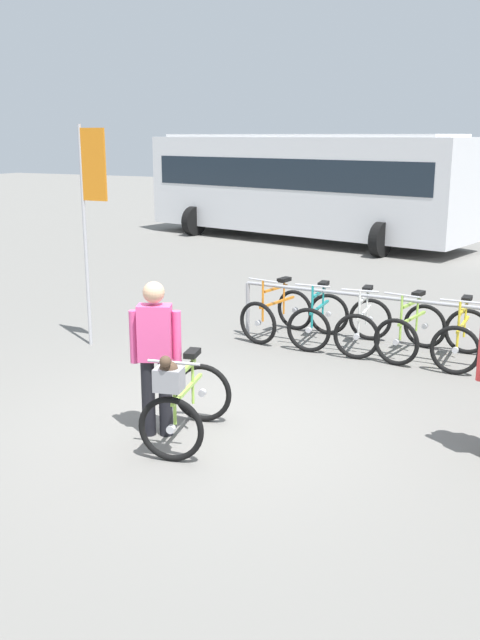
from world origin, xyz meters
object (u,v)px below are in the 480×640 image
object	(u,v)px
racked_bike_orange	(277,314)
racked_bike_teal	(319,319)
racked_bike_white	(364,325)
featured_bicycle	(183,400)
bus_distant	(304,181)
racked_bike_lime	(411,331)
banner_flag	(90,195)
racked_bike_yellow	(462,338)
person_with_featured_bike	(156,352)

from	to	relation	value
racked_bike_orange	racked_bike_teal	distance (m)	0.70
racked_bike_white	featured_bicycle	world-z (taller)	featured_bicycle
racked_bike_teal	racked_bike_white	distance (m)	0.70
racked_bike_orange	bus_distant	size ratio (longest dim) A/B	0.12
racked_bike_lime	banner_flag	distance (m)	4.94
racked_bike_orange	bus_distant	bearing A→B (deg)	109.07
racked_bike_orange	bus_distant	distance (m)	10.71
bus_distant	featured_bicycle	bearing A→B (deg)	-73.43
racked_bike_teal	racked_bike_white	bearing A→B (deg)	-2.45
racked_bike_lime	bus_distant	distance (m)	11.64
racked_bike_lime	bus_distant	size ratio (longest dim) A/B	0.11
racked_bike_yellow	bus_distant	distance (m)	12.02
racked_bike_orange	racked_bike_teal	bearing A→B (deg)	-2.45
racked_bike_orange	banner_flag	world-z (taller)	banner_flag
racked_bike_teal	banner_flag	world-z (taller)	banner_flag
racked_bike_lime	racked_bike_yellow	size ratio (longest dim) A/B	1.07
featured_bicycle	racked_bike_lime	bearing A→B (deg)	71.18
racked_bike_teal	racked_bike_lime	world-z (taller)	same
racked_bike_orange	bus_distant	world-z (taller)	bus_distant
banner_flag	racked_bike_white	bearing A→B (deg)	23.27
racked_bike_yellow	person_with_featured_bike	xyz separation A→B (m)	(-2.44, -3.87, 0.54)
racked_bike_yellow	featured_bicycle	size ratio (longest dim) A/B	0.88
featured_bicycle	person_with_featured_bike	size ratio (longest dim) A/B	0.76
racked_bike_white	bus_distant	world-z (taller)	bus_distant
racked_bike_orange	racked_bike_white	world-z (taller)	same
racked_bike_orange	racked_bike_teal	world-z (taller)	same
racked_bike_lime	person_with_featured_bike	xyz separation A→B (m)	(-1.74, -3.90, 0.54)
racked_bike_orange	racked_bike_lime	world-z (taller)	same
racked_bike_orange	banner_flag	size ratio (longest dim) A/B	0.38
racked_bike_white	person_with_featured_bike	xyz separation A→B (m)	(-1.04, -3.93, 0.54)
racked_bike_lime	bus_distant	world-z (taller)	bus_distant
racked_bike_yellow	featured_bicycle	xyz separation A→B (m)	(-2.06, -3.97, 0.12)
racked_bike_white	racked_bike_orange	bearing A→B (deg)	177.55
racked_bike_teal	racked_bike_lime	bearing A→B (deg)	-2.45
bus_distant	banner_flag	bearing A→B (deg)	-83.86
racked_bike_orange	racked_bike_yellow	xyz separation A→B (m)	(2.80, -0.12, 0.00)
racked_bike_orange	racked_bike_lime	xyz separation A→B (m)	(2.10, -0.09, 0.00)
banner_flag	racked_bike_yellow	bearing A→B (deg)	16.60
racked_bike_teal	racked_bike_lime	xyz separation A→B (m)	(1.40, -0.06, 0.00)
person_with_featured_bike	racked_bike_orange	bearing A→B (deg)	95.08
bus_distant	racked_bike_lime	bearing A→B (deg)	-61.20
featured_bicycle	racked_bike_orange	bearing A→B (deg)	100.17
person_with_featured_bike	bus_distant	bearing A→B (deg)	105.25
racked_bike_teal	featured_bicycle	distance (m)	4.06
racked_bike_teal	racked_bike_yellow	size ratio (longest dim) A/B	1.02
racked_bike_orange	racked_bike_yellow	distance (m)	2.80
racked_bike_yellow	person_with_featured_bike	size ratio (longest dim) A/B	0.67
racked_bike_orange	featured_bicycle	distance (m)	4.16
racked_bike_yellow	featured_bicycle	distance (m)	4.48
racked_bike_lime	racked_bike_yellow	xyz separation A→B (m)	(0.70, -0.03, -0.00)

